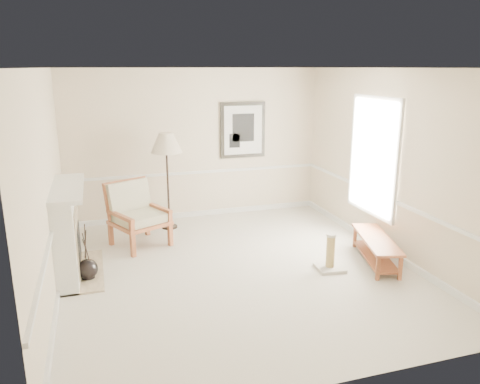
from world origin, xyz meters
name	(u,v)px	position (x,y,z in m)	size (l,w,h in m)	color
ground	(237,270)	(0.00, 0.00, 0.00)	(5.50, 5.50, 0.00)	silver
room	(245,144)	(0.14, 0.08, 1.87)	(5.04, 5.54, 2.92)	beige
fireplace	(68,232)	(-2.34, 0.60, 0.64)	(0.64, 1.64, 1.31)	white
floor_vase	(88,270)	(-2.11, 0.31, 0.15)	(0.29, 0.29, 0.84)	black
armchair	(135,211)	(-1.31, 1.54, 0.58)	(1.10, 1.13, 1.07)	#9C5532
floor_lamp	(166,146)	(-0.66, 2.19, 1.55)	(0.71, 0.71, 1.78)	black
bench	(376,246)	(2.11, -0.36, 0.26)	(0.79, 1.44, 0.39)	#9C5532
scratching_post	(330,258)	(1.32, -0.39, 0.18)	(0.43, 0.43, 0.56)	white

